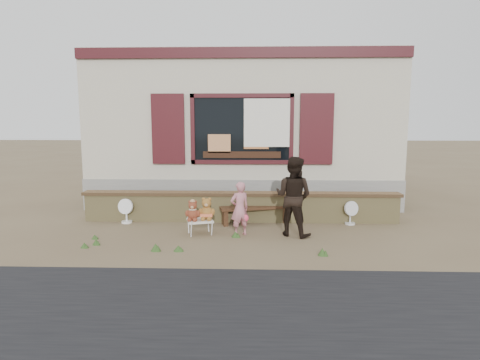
{
  "coord_description": "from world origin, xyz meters",
  "views": [
    {
      "loc": [
        0.29,
        -7.83,
        2.24
      ],
      "look_at": [
        0.0,
        0.6,
        1.0
      ],
      "focal_mm": 30.0,
      "sensor_mm": 36.0,
      "label": 1
    }
  ],
  "objects_px": {
    "teddy_bear_right": "(207,208)",
    "child": "(240,209)",
    "bench": "(255,211)",
    "folding_chair": "(200,221)",
    "teddy_bear_left": "(193,210)",
    "adult": "(293,196)"
  },
  "relations": [
    {
      "from": "bench",
      "to": "adult",
      "type": "height_order",
      "value": "adult"
    },
    {
      "from": "folding_chair",
      "to": "teddy_bear_left",
      "type": "relative_size",
      "value": 1.46
    },
    {
      "from": "teddy_bear_left",
      "to": "child",
      "type": "bearing_deg",
      "value": -17.54
    },
    {
      "from": "teddy_bear_left",
      "to": "teddy_bear_right",
      "type": "xyz_separation_m",
      "value": [
        0.27,
        0.08,
        0.02
      ]
    },
    {
      "from": "folding_chair",
      "to": "teddy_bear_right",
      "type": "height_order",
      "value": "teddy_bear_right"
    },
    {
      "from": "teddy_bear_right",
      "to": "teddy_bear_left",
      "type": "bearing_deg",
      "value": 180.0
    },
    {
      "from": "bench",
      "to": "teddy_bear_right",
      "type": "relative_size",
      "value": 3.45
    },
    {
      "from": "child",
      "to": "adult",
      "type": "bearing_deg",
      "value": 155.29
    },
    {
      "from": "child",
      "to": "adult",
      "type": "relative_size",
      "value": 0.68
    },
    {
      "from": "teddy_bear_left",
      "to": "child",
      "type": "relative_size",
      "value": 0.38
    },
    {
      "from": "bench",
      "to": "teddy_bear_left",
      "type": "relative_size",
      "value": 3.83
    },
    {
      "from": "teddy_bear_left",
      "to": "adult",
      "type": "bearing_deg",
      "value": -16.41
    },
    {
      "from": "teddy_bear_left",
      "to": "teddy_bear_right",
      "type": "bearing_deg",
      "value": -0.0
    },
    {
      "from": "bench",
      "to": "child",
      "type": "height_order",
      "value": "child"
    },
    {
      "from": "folding_chair",
      "to": "child",
      "type": "height_order",
      "value": "child"
    },
    {
      "from": "folding_chair",
      "to": "teddy_bear_left",
      "type": "xyz_separation_m",
      "value": [
        -0.13,
        -0.04,
        0.23
      ]
    },
    {
      "from": "folding_chair",
      "to": "child",
      "type": "relative_size",
      "value": 0.55
    },
    {
      "from": "teddy_bear_right",
      "to": "child",
      "type": "height_order",
      "value": "child"
    },
    {
      "from": "teddy_bear_left",
      "to": "child",
      "type": "xyz_separation_m",
      "value": [
        0.93,
        -0.0,
        0.04
      ]
    },
    {
      "from": "teddy_bear_right",
      "to": "bench",
      "type": "bearing_deg",
      "value": 23.71
    },
    {
      "from": "folding_chair",
      "to": "adult",
      "type": "distance_m",
      "value": 1.92
    },
    {
      "from": "bench",
      "to": "adult",
      "type": "distance_m",
      "value": 1.27
    }
  ]
}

